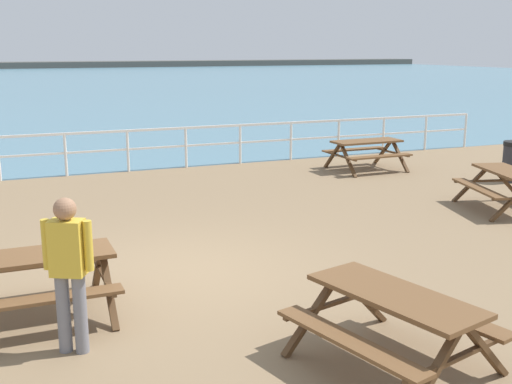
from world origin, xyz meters
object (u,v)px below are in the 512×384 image
object	(u,v)px
visitor	(69,266)
picnic_table_far_left	(509,181)
picnic_table_near_right	(367,148)
picnic_table_mid_centre	(35,270)
picnic_table_near_left	(394,311)

from	to	relation	value
visitor	picnic_table_far_left	bearing A→B (deg)	136.95
visitor	picnic_table_near_right	bearing A→B (deg)	160.67
picnic_table_near_right	picnic_table_mid_centre	distance (m)	10.68
picnic_table_mid_centre	visitor	bearing A→B (deg)	-74.96
picnic_table_near_right	visitor	size ratio (longest dim) A/B	1.10
picnic_table_near_left	picnic_table_far_left	distance (m)	7.18
picnic_table_far_left	picnic_table_near_right	bearing A→B (deg)	18.81
picnic_table_far_left	visitor	size ratio (longest dim) A/B	1.28
picnic_table_near_left	picnic_table_mid_centre	size ratio (longest dim) A/B	1.17
picnic_table_mid_centre	picnic_table_near_left	bearing A→B (deg)	-39.23
picnic_table_near_right	picnic_table_mid_centre	xyz separation A→B (m)	(-8.53, -6.43, 0.00)
picnic_table_mid_centre	picnic_table_far_left	bearing A→B (deg)	11.29
picnic_table_near_right	picnic_table_near_left	bearing A→B (deg)	-121.72
picnic_table_near_left	picnic_table_near_right	bearing A→B (deg)	-45.14
picnic_table_near_left	picnic_table_near_right	xyz separation A→B (m)	(5.32, 9.01, 0.00)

